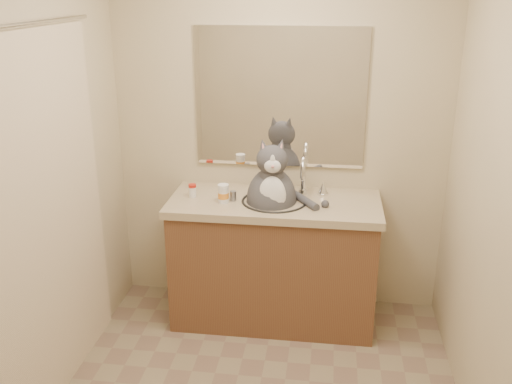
{
  "coord_description": "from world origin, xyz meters",
  "views": [
    {
      "loc": [
        0.33,
        -2.4,
        2.13
      ],
      "look_at": [
        -0.08,
        0.65,
        1.02
      ],
      "focal_mm": 40.0,
      "sensor_mm": 36.0,
      "label": 1
    }
  ],
  "objects_px": {
    "pill_bottle_orange": "(223,194)",
    "cat": "(272,196)",
    "grey_canister": "(233,196)",
    "pill_bottle_redcap": "(192,190)"
  },
  "relations": [
    {
      "from": "pill_bottle_orange",
      "to": "cat",
      "type": "bearing_deg",
      "value": 9.37
    },
    {
      "from": "pill_bottle_orange",
      "to": "grey_canister",
      "type": "xyz_separation_m",
      "value": [
        0.05,
        0.04,
        -0.02
      ]
    },
    {
      "from": "pill_bottle_redcap",
      "to": "grey_canister",
      "type": "height_order",
      "value": "pill_bottle_redcap"
    },
    {
      "from": "cat",
      "to": "pill_bottle_orange",
      "type": "xyz_separation_m",
      "value": [
        -0.3,
        -0.05,
        0.01
      ]
    },
    {
      "from": "cat",
      "to": "grey_canister",
      "type": "bearing_deg",
      "value": 174.42
    },
    {
      "from": "pill_bottle_redcap",
      "to": "pill_bottle_orange",
      "type": "height_order",
      "value": "pill_bottle_orange"
    },
    {
      "from": "cat",
      "to": "pill_bottle_redcap",
      "type": "height_order",
      "value": "cat"
    },
    {
      "from": "pill_bottle_orange",
      "to": "pill_bottle_redcap",
      "type": "bearing_deg",
      "value": 161.48
    },
    {
      "from": "pill_bottle_redcap",
      "to": "pill_bottle_orange",
      "type": "relative_size",
      "value": 0.72
    },
    {
      "from": "cat",
      "to": "grey_canister",
      "type": "xyz_separation_m",
      "value": [
        -0.24,
        -0.01,
        -0.01
      ]
    }
  ]
}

